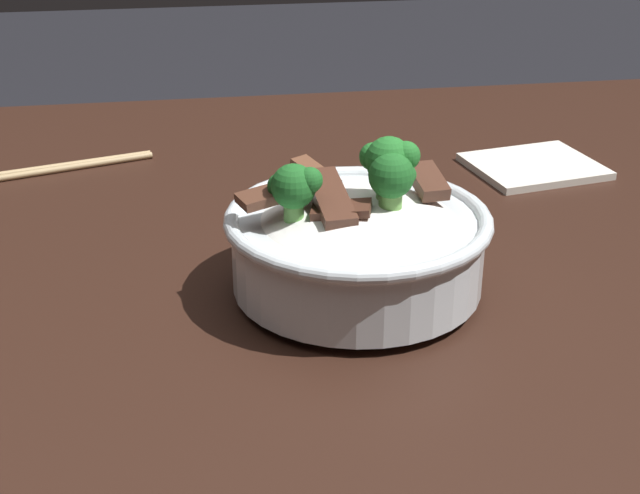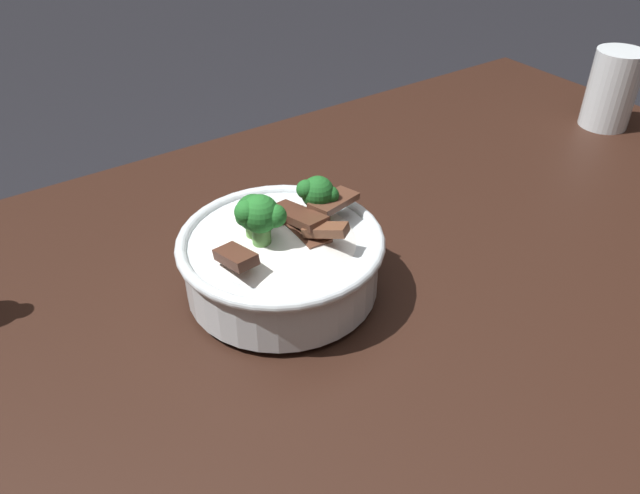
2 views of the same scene
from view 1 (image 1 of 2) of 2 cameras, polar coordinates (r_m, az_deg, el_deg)
name	(u,v)px [view 1 (image 1 of 2)]	position (r m, az deg, el deg)	size (l,w,h in m)	color
dining_table	(250,330)	(0.87, -4.38, -5.16)	(1.36, 0.95, 0.74)	black
rice_bowl	(357,240)	(0.73, 2.34, 0.43)	(0.21, 0.21, 0.13)	silver
chopsticks_pair	(47,170)	(1.04, -16.61, 4.63)	(0.23, 0.08, 0.01)	tan
folded_napkin	(534,166)	(1.03, 13.15, 4.91)	(0.13, 0.11, 0.01)	silver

